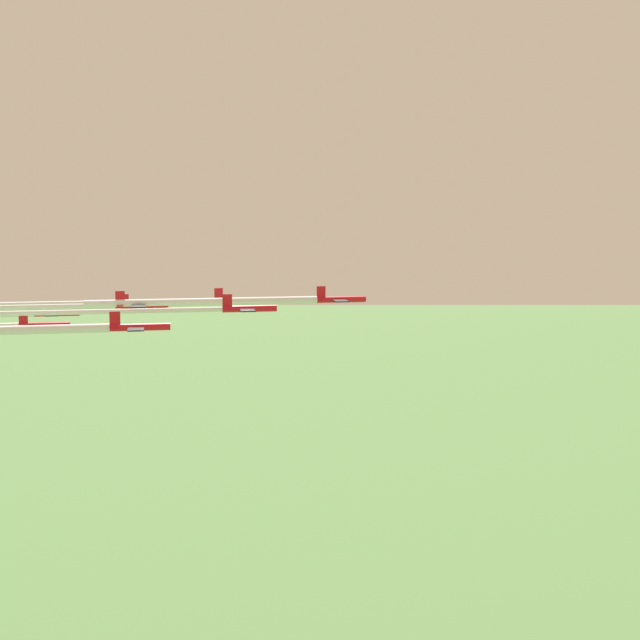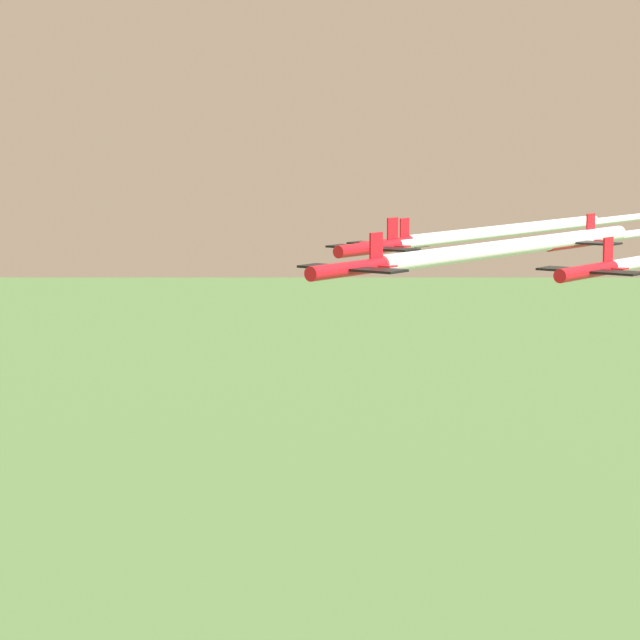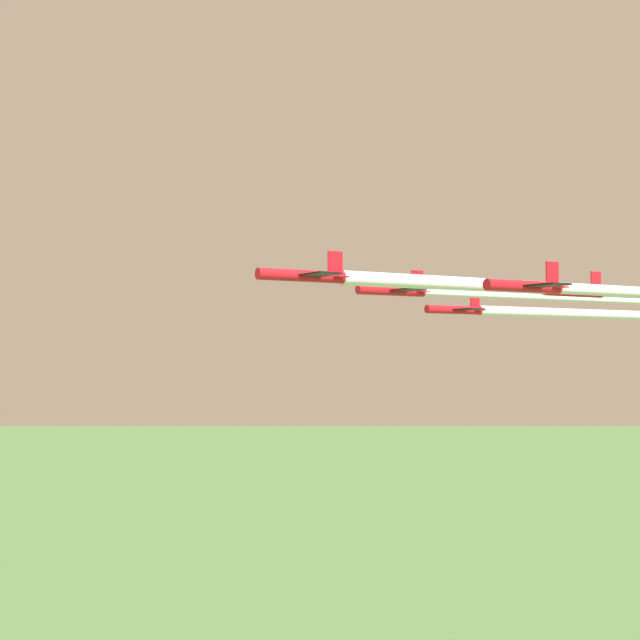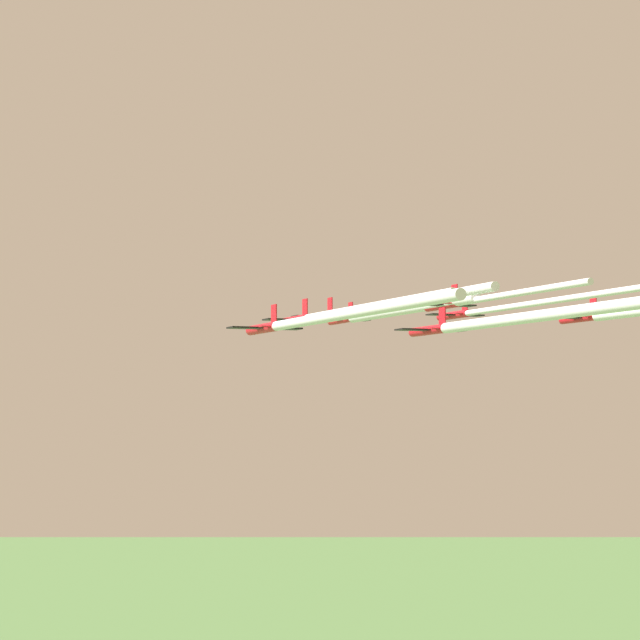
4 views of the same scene
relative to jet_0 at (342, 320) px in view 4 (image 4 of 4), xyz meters
name	(u,v)px [view 4 (image 4 of 4)]	position (x,y,z in m)	size (l,w,h in m)	color
jet_0	(342,320)	(0.00, 0.00, 0.00)	(7.73, 7.63, 2.91)	red
jet_1	(321,317)	(-19.45, -3.57, -0.92)	(7.73, 7.63, 2.91)	red
jet_2	(454,315)	(-6.33, -18.74, -0.17)	(7.73, 7.63, 2.91)	red
jet_3	(296,320)	(-38.91, -7.14, -2.67)	(7.73, 7.63, 2.91)	red
jet_4	(443,305)	(-25.78, -22.31, -0.28)	(7.73, 7.63, 2.91)	red
jet_5	(580,318)	(-12.66, -37.48, -1.43)	(7.73, 7.63, 2.91)	red
jet_6	(264,328)	(-58.36, -10.71, -4.87)	(7.73, 7.63, 2.91)	red
jet_7	(430,330)	(-45.24, -25.88, -4.64)	(7.73, 7.63, 2.91)	red
smoke_trail_0	(409,309)	(-17.84, -15.44, -0.04)	(30.55, 26.69, 1.37)	white
smoke_trail_1	(404,302)	(-39.86, -21.23, -0.97)	(35.47, 30.89, 1.05)	white
smoke_trail_2	(560,300)	(-28.23, -37.69, -0.21)	(38.28, 33.27, 0.78)	white
smoke_trail_3	(372,307)	(-56.80, -22.62, -2.71)	(30.33, 26.41, 0.89)	white
smoke_trail_4	(518,293)	(-40.67, -35.18, -0.32)	(24.24, 21.12, 0.78)	white
smoke_trail_6	(355,312)	(-77.96, -27.67, -4.91)	(33.83, 29.46, 1.02)	white
smoke_trail_7	(543,316)	(-64.66, -42.69, -4.68)	(33.58, 29.28, 1.17)	white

